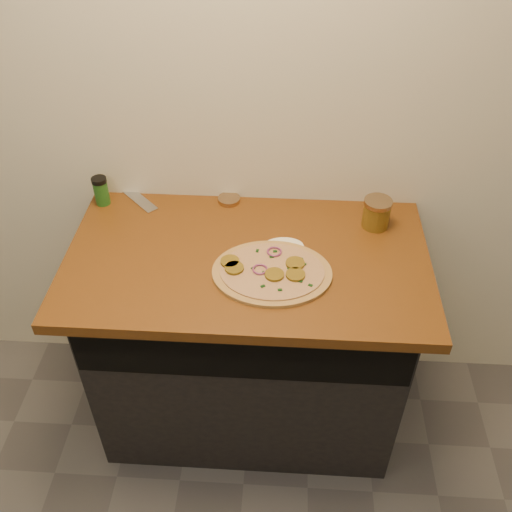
# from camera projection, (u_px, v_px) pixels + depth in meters

# --- Properties ---
(cabinet) EXTENTS (1.10, 0.60, 0.86)m
(cabinet) POSITION_uv_depth(u_px,v_px,m) (249.00, 342.00, 2.21)
(cabinet) COLOR black
(cabinet) RESTS_ON ground
(countertop) EXTENTS (1.20, 0.70, 0.04)m
(countertop) POSITION_uv_depth(u_px,v_px,m) (247.00, 260.00, 1.89)
(countertop) COLOR brown
(countertop) RESTS_ON cabinet
(pizza) EXTENTS (0.38, 0.38, 0.03)m
(pizza) POSITION_uv_depth(u_px,v_px,m) (271.00, 272.00, 1.80)
(pizza) COLOR tan
(pizza) RESTS_ON countertop
(chefs_knife) EXTENTS (0.26, 0.26, 0.02)m
(chefs_knife) POSITION_uv_depth(u_px,v_px,m) (125.00, 187.00, 2.17)
(chefs_knife) COLOR #B7BAC1
(chefs_knife) RESTS_ON countertop
(mason_jar_lid) EXTENTS (0.11, 0.11, 0.02)m
(mason_jar_lid) POSITION_uv_depth(u_px,v_px,m) (229.00, 200.00, 2.10)
(mason_jar_lid) COLOR #A1815D
(mason_jar_lid) RESTS_ON countertop
(salsa_jar) EXTENTS (0.10, 0.10, 0.11)m
(salsa_jar) POSITION_uv_depth(u_px,v_px,m) (376.00, 213.00, 1.96)
(salsa_jar) COLOR #9A2C0F
(salsa_jar) RESTS_ON countertop
(spice_shaker) EXTENTS (0.05, 0.05, 0.11)m
(spice_shaker) POSITION_uv_depth(u_px,v_px,m) (101.00, 191.00, 2.06)
(spice_shaker) COLOR #20581C
(spice_shaker) RESTS_ON countertop
(flour_spill) EXTENTS (0.16, 0.16, 0.00)m
(flour_spill) POSITION_uv_depth(u_px,v_px,m) (283.00, 246.00, 1.91)
(flour_spill) COLOR white
(flour_spill) RESTS_ON countertop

